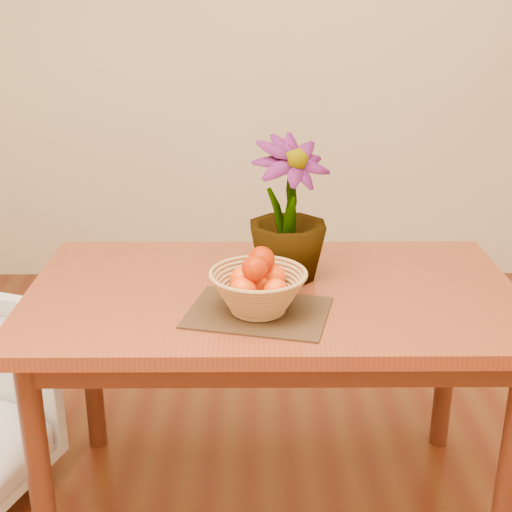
{
  "coord_description": "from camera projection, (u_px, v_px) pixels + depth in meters",
  "views": [
    {
      "loc": [
        -0.06,
        -1.57,
        1.56
      ],
      "look_at": [
        -0.05,
        0.18,
        0.9
      ],
      "focal_mm": 50.0,
      "sensor_mm": 36.0,
      "label": 1
    }
  ],
  "objects": [
    {
      "name": "wall_back",
      "position": [
        263.0,
        30.0,
        3.64
      ],
      "size": [
        4.0,
        0.02,
        2.7
      ],
      "primitive_type": "cube",
      "color": "#F8EABD",
      "rests_on": "floor"
    },
    {
      "name": "orange_pile",
      "position": [
        258.0,
        275.0,
        1.84
      ],
      "size": [
        0.15,
        0.16,
        0.13
      ],
      "rotation": [
        0.0,
        0.0,
        0.23
      ],
      "color": "#F53A03",
      "rests_on": "wicker_basket"
    },
    {
      "name": "potted_plant",
      "position": [
        288.0,
        210.0,
        2.04
      ],
      "size": [
        0.32,
        0.32,
        0.42
      ],
      "primitive_type": "imported",
      "rotation": [
        0.0,
        0.0,
        0.52
      ],
      "color": "#1F4E16",
      "rests_on": "table"
    },
    {
      "name": "table",
      "position": [
        273.0,
        316.0,
        2.07
      ],
      "size": [
        1.4,
        0.8,
        0.75
      ],
      "color": "maroon",
      "rests_on": "floor"
    },
    {
      "name": "wicker_basket",
      "position": [
        258.0,
        293.0,
        1.86
      ],
      "size": [
        0.26,
        0.26,
        0.11
      ],
      "color": "tan",
      "rests_on": "placemat"
    },
    {
      "name": "placemat",
      "position": [
        258.0,
        312.0,
        1.88
      ],
      "size": [
        0.42,
        0.35,
        0.01
      ],
      "primitive_type": "cube",
      "rotation": [
        0.0,
        0.0,
        -0.24
      ],
      "color": "#382414",
      "rests_on": "table"
    }
  ]
}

